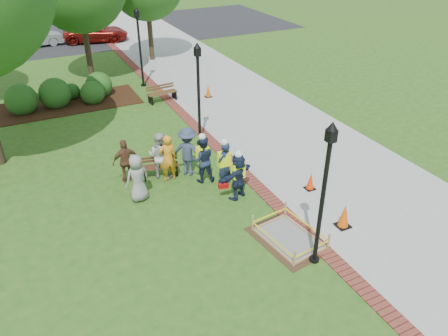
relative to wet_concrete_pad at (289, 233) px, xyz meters
name	(u,v)px	position (x,y,z in m)	size (l,w,h in m)	color
ground	(227,215)	(-1.13, 1.91, -0.23)	(100.00, 100.00, 0.00)	#285116
sidewalk	(227,92)	(3.87, 11.91, -0.22)	(6.00, 60.00, 0.02)	#9E9E99
brick_edging	(170,102)	(0.62, 11.91, -0.22)	(0.50, 60.00, 0.03)	maroon
mulch_bed	(69,104)	(-4.13, 13.91, -0.21)	(7.00, 3.00, 0.05)	#381E0F
parking_lot	(76,35)	(-1.13, 28.91, -0.23)	(36.00, 12.00, 0.01)	black
wet_concrete_pad	(289,233)	(0.00, 0.00, 0.00)	(1.98, 2.50, 0.55)	#47331E
bench_near	(160,170)	(-2.23, 5.18, 0.00)	(1.40, 0.69, 0.73)	#512E1B
bench_far	(162,96)	(0.30, 12.19, 0.03)	(1.58, 0.66, 0.83)	brown
cone_front	(344,216)	(1.84, -0.23, 0.17)	(0.42, 0.42, 0.84)	black
cone_back	(311,181)	(2.19, 1.98, 0.09)	(0.34, 0.34, 0.67)	black
cone_far	(208,91)	(2.66, 11.69, 0.10)	(0.35, 0.35, 0.69)	black
toolbox	(223,185)	(-0.50, 3.42, -0.15)	(0.35, 0.19, 0.18)	#AE0D0D
lamp_near	(324,186)	(0.12, -1.09, 2.25)	(0.28, 0.28, 4.26)	black
lamp_mid	(198,88)	(0.12, 6.91, 2.25)	(0.28, 0.28, 4.26)	black
lamp_far	(139,41)	(0.12, 14.91, 2.25)	(0.28, 0.28, 4.26)	black
shrub_a	(24,112)	(-6.26, 13.80, -0.23)	(1.54, 1.54, 1.54)	#224F16
shrub_b	(58,106)	(-4.69, 13.93, -0.23)	(1.56, 1.56, 1.56)	#224F16
shrub_c	(94,103)	(-2.93, 13.59, -0.23)	(1.21, 1.21, 1.21)	#224F16
shrub_d	(101,96)	(-2.41, 14.44, -0.23)	(1.38, 1.38, 1.38)	#224F16
shrub_e	(73,98)	(-3.80, 14.69, -0.23)	(0.86, 0.86, 0.86)	#224F16
casual_person_a	(137,178)	(-3.38, 4.02, 0.61)	(0.59, 0.43, 1.69)	gray
casual_person_b	(168,158)	(-2.04, 4.78, 0.66)	(0.59, 0.40, 1.79)	orange
casual_person_c	(160,155)	(-2.22, 5.12, 0.65)	(0.67, 0.64, 1.77)	silver
casual_person_d	(126,161)	(-3.41, 5.36, 0.59)	(0.53, 0.34, 1.64)	brown
casual_person_e	(188,152)	(-1.24, 4.85, 0.70)	(0.70, 0.68, 1.87)	#323C58
hivis_worker_a	(238,175)	(-0.33, 2.67, 0.66)	(0.62, 0.51, 1.80)	#1A2644
hivis_worker_b	(224,163)	(-0.43, 3.50, 0.70)	(0.66, 0.57, 1.88)	#17293D
hivis_worker_c	(203,158)	(-0.95, 4.17, 0.71)	(0.63, 0.49, 1.90)	#1B3048
parked_car_b	(37,46)	(-4.37, 26.50, -0.23)	(4.25, 1.85, 1.39)	#B0B1B6
parked_car_c	(97,41)	(-0.10, 26.02, -0.23)	(4.32, 1.88, 1.41)	maroon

